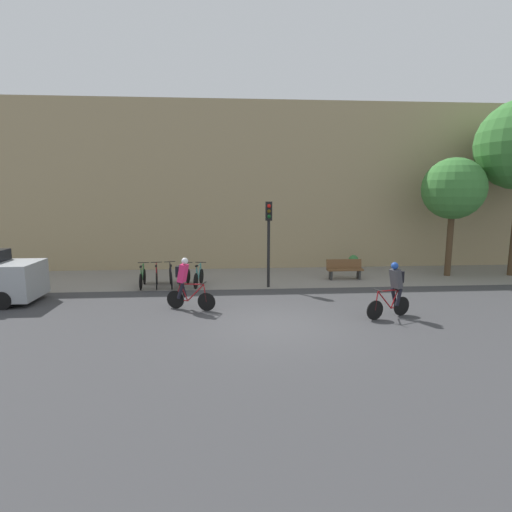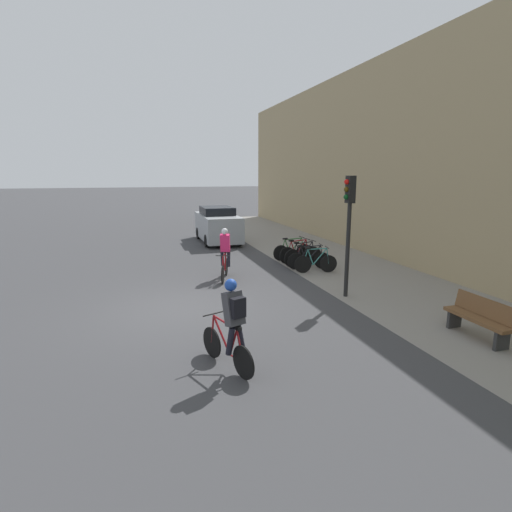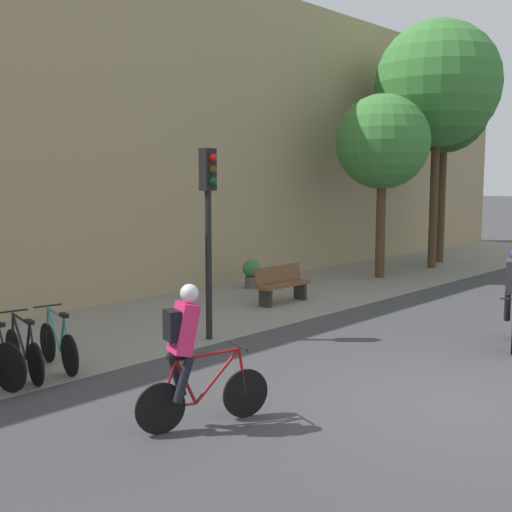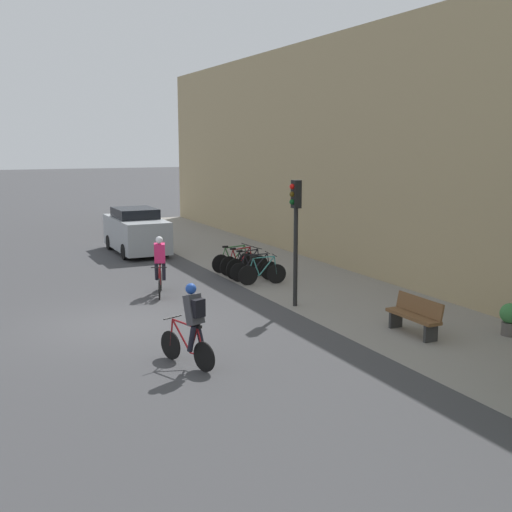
# 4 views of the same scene
# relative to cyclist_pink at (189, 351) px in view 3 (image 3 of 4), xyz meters

# --- Properties ---
(ground) EXTENTS (200.00, 200.00, 0.00)m
(ground) POSITION_rel_cyclist_pink_xyz_m (2.83, -1.88, -0.95)
(ground) COLOR #3D3D3F
(kerb_strip) EXTENTS (44.00, 4.50, 0.01)m
(kerb_strip) POSITION_rel_cyclist_pink_xyz_m (2.83, 4.87, -0.94)
(kerb_strip) COLOR gray
(kerb_strip) RESTS_ON ground
(building_facade) EXTENTS (44.00, 0.60, 8.34)m
(building_facade) POSITION_rel_cyclist_pink_xyz_m (2.83, 7.42, 3.23)
(building_facade) COLOR tan
(building_facade) RESTS_ON ground
(cyclist_pink) EXTENTS (1.65, 0.67, 1.75)m
(cyclist_pink) POSITION_rel_cyclist_pink_xyz_m (0.00, 0.00, 0.00)
(cyclist_pink) COLOR black
(cyclist_pink) RESTS_ON ground
(parked_bike_3) EXTENTS (0.46, 1.66, 0.95)m
(parked_bike_3) POSITION_rel_cyclist_pink_xyz_m (-0.36, 3.32, -0.56)
(parked_bike_3) COLOR black
(parked_bike_3) RESTS_ON ground
(parked_bike_4) EXTENTS (0.46, 1.58, 0.95)m
(parked_bike_4) POSITION_rel_cyclist_pink_xyz_m (0.22, 3.32, -0.56)
(parked_bike_4) COLOR black
(parked_bike_4) RESTS_ON ground
(traffic_light_pole) EXTENTS (0.26, 0.30, 3.51)m
(traffic_light_pole) POSITION_rel_cyclist_pink_xyz_m (3.09, 2.93, 1.49)
(traffic_light_pole) COLOR black
(traffic_light_pole) RESTS_ON ground
(bench) EXTENTS (1.61, 0.44, 0.89)m
(bench) POSITION_rel_cyclist_pink_xyz_m (6.67, 4.21, -0.48)
(bench) COLOR brown
(bench) RESTS_ON ground
(street_tree_0) EXTENTS (2.79, 2.79, 5.44)m
(street_tree_0) POSITION_rel_cyclist_pink_xyz_m (11.73, 4.64, 3.07)
(street_tree_0) COLOR #4C3823
(street_tree_0) RESTS_ON ground
(street_tree_1) EXTENTS (4.05, 4.05, 8.03)m
(street_tree_1) POSITION_rel_cyclist_pink_xyz_m (14.74, 4.48, 5.04)
(street_tree_1) COLOR #4C3823
(street_tree_1) RESTS_ON ground
(street_tree_2) EXTENTS (3.10, 3.10, 6.95)m
(street_tree_2) POSITION_rel_cyclist_pink_xyz_m (16.21, 4.94, 4.42)
(street_tree_2) COLOR #4C3823
(street_tree_2) RESTS_ON ground
(potted_plant) EXTENTS (0.48, 0.48, 0.78)m
(potted_plant) POSITION_rel_cyclist_pink_xyz_m (7.71, 6.18, -0.51)
(potted_plant) COLOR #56514C
(potted_plant) RESTS_ON ground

